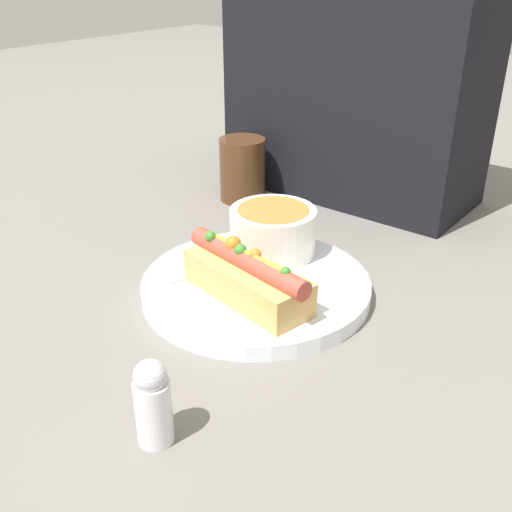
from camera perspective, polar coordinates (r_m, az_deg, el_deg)
name	(u,v)px	position (r m, az deg, el deg)	size (l,w,h in m)	color
ground_plane	(256,293)	(0.71, 0.00, -3.56)	(4.00, 4.00, 0.00)	slate
dinner_plate	(256,286)	(0.71, 0.00, -2.90)	(0.27, 0.27, 0.02)	white
hot_dog	(247,277)	(0.66, -0.87, -2.01)	(0.18, 0.08, 0.07)	tan
soup_bowl	(273,229)	(0.75, 1.62, 2.62)	(0.11, 0.11, 0.06)	silver
spoon	(251,257)	(0.75, -0.44, -0.05)	(0.07, 0.15, 0.01)	#B7B7BC
drinking_glass	(242,170)	(0.97, -1.30, 8.23)	(0.07, 0.07, 0.10)	#4C2D19
salt_shaker	(153,402)	(0.50, -9.81, -13.55)	(0.03, 0.03, 0.08)	silver
seated_diner	(357,71)	(0.98, 9.61, 16.99)	(0.39, 0.18, 0.48)	black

